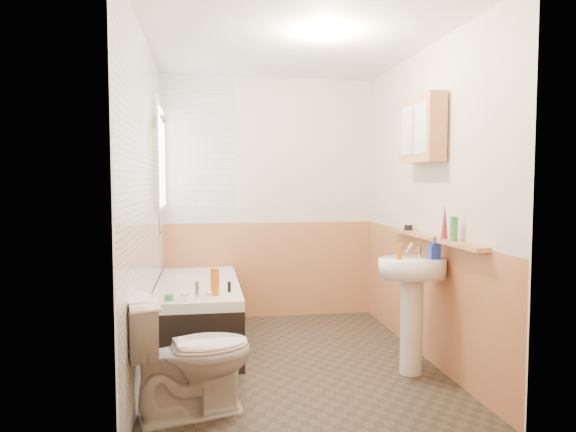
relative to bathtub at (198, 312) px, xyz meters
The scene contains 26 objects.
floor 0.98m from the bathtub, 38.52° to the right, with size 2.80×2.80×0.00m, color #2C261F.
ceiling 2.40m from the bathtub, 38.52° to the right, with size 2.80×2.80×0.00m, color white.
wall_back 1.47m from the bathtub, 48.63° to the left, with size 2.20×0.02×2.50m, color beige.
wall_front 2.33m from the bathtub, 69.86° to the right, with size 2.20×0.02×2.50m, color beige.
wall_left 1.19m from the bathtub, 123.18° to the right, with size 0.02×2.80×2.50m, color beige.
wall_right 2.16m from the bathtub, 17.53° to the right, with size 0.02×2.80×2.50m, color beige.
wainscot_right 1.92m from the bathtub, 17.72° to the right, with size 0.01×2.80×1.00m, color tan.
wainscot_front 2.11m from the bathtub, 69.66° to the right, with size 2.20×0.01×1.00m, color tan.
wainscot_back 1.11m from the bathtub, 47.87° to the left, with size 2.20×0.01×1.00m, color tan.
tile_cladding_left 1.18m from the bathtub, 121.64° to the right, with size 0.01×2.80×2.50m, color white.
tile_return_back 1.67m from the bathtub, 89.64° to the left, with size 0.75×0.01×1.50m, color white.
window 1.45m from the bathtub, 132.05° to the left, with size 0.03×0.79×0.99m.
bathtub is the anchor object (origin of this frame).
shower_riser 1.40m from the bathtub, 164.95° to the right, with size 0.10×0.08×1.20m.
toilet 1.40m from the bathtub, 91.23° to the right, with size 0.43×0.76×0.75m, color white.
sink 1.88m from the bathtub, 31.78° to the right, with size 0.50×0.41×0.97m.
pine_shelf 2.09m from the bathtub, 25.38° to the right, with size 0.10×1.53×0.03m, color tan.
medicine_cabinet 2.43m from the bathtub, 22.14° to the right, with size 0.14×0.57×0.51m.
foam_can 2.29m from the bathtub, 34.28° to the right, with size 0.05×0.05×0.17m, color #388447.
green_bottle 2.24m from the bathtub, 31.04° to the right, with size 0.05×0.05×0.25m, color maroon.
black_jar 1.97m from the bathtub, 12.86° to the right, with size 0.07×0.07×0.05m, color black.
soap_bottle 2.09m from the bathtub, 30.76° to the right, with size 0.07×0.16×0.08m, color #19339E.
clear_bottle 1.88m from the bathtub, 34.68° to the right, with size 0.04×0.04×0.11m, color orange.
blue_gel 0.68m from the bathtub, 76.32° to the right, with size 0.06×0.04×0.21m, color orange.
cream_jar 0.76m from the bathtub, 106.71° to the right, with size 0.07×0.07×0.04m, color #388447.
orange_bottle 0.61m from the bathtub, 61.38° to the right, with size 0.03×0.03×0.08m, color black.
Camera 1 is at (-0.66, -3.94, 1.43)m, focal length 32.00 mm.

